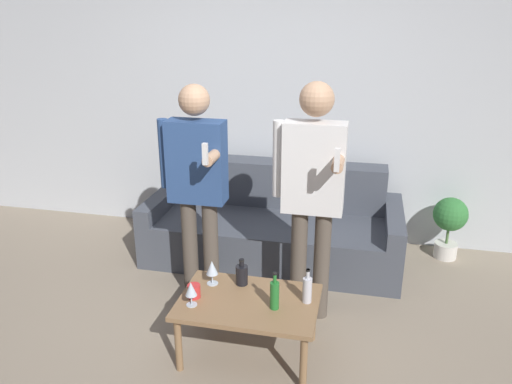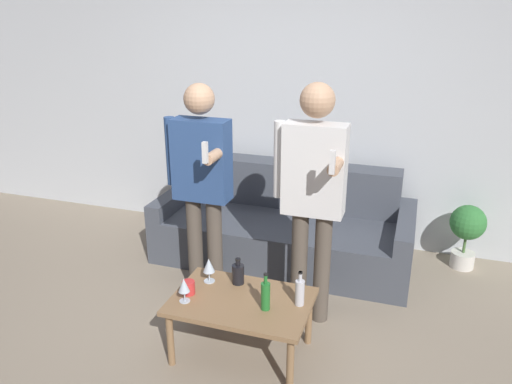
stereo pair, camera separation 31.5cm
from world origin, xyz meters
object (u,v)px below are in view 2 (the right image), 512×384
(person_standing_left, at_px, (201,176))
(person_standing_right, at_px, (313,187))
(coffee_table, at_px, (241,306))
(bottle_orange, at_px, (238,273))
(couch, at_px, (285,227))

(person_standing_left, height_order, person_standing_right, person_standing_right)
(coffee_table, xyz_separation_m, person_standing_right, (0.31, 0.53, 0.64))
(coffee_table, bearing_deg, person_standing_left, 130.70)
(coffee_table, distance_m, person_standing_right, 0.89)
(coffee_table, distance_m, bottle_orange, 0.23)
(coffee_table, bearing_deg, bottle_orange, 116.03)
(person_standing_left, xyz_separation_m, person_standing_right, (0.83, -0.08, 0.04))
(bottle_orange, distance_m, person_standing_left, 0.78)
(coffee_table, bearing_deg, couch, 94.07)
(couch, distance_m, coffee_table, 1.40)
(couch, xyz_separation_m, coffee_table, (0.10, -1.40, 0.07))
(bottle_orange, xyz_separation_m, person_standing_right, (0.40, 0.35, 0.52))
(couch, xyz_separation_m, person_standing_left, (-0.42, -0.79, 0.68))
(couch, distance_m, bottle_orange, 1.24)
(coffee_table, height_order, person_standing_right, person_standing_right)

